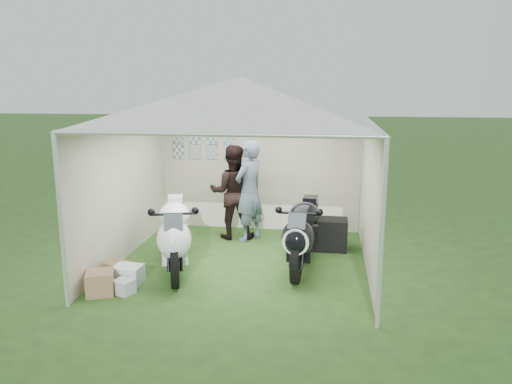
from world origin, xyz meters
TOP-DOWN VIEW (x-y plane):
  - ground at (0.00, 0.00)m, footprint 80.00×80.00m
  - canopy_tent at (-0.00, 0.03)m, footprint 5.66×5.66m
  - motorcycle_white at (-0.97, -0.54)m, footprint 0.93×2.17m
  - motorcycle_black at (0.99, -0.14)m, footprint 0.59×2.17m
  - paddock_stand at (1.07, 0.85)m, footprint 0.43×0.29m
  - person_dark_jacket at (-0.42, 1.32)m, footprint 0.97×0.81m
  - person_blue_jacket at (-0.08, 1.23)m, footprint 0.74×0.82m
  - equipment_box at (1.45, 0.87)m, footprint 0.56×0.45m
  - crate_0 at (-1.51, -1.16)m, footprint 0.44×0.35m
  - crate_1 at (-1.75, -1.56)m, footprint 0.47×0.47m
  - crate_2 at (-1.43, -1.50)m, footprint 0.34×0.32m
  - crate_3 at (-1.71, -1.03)m, footprint 0.49×0.42m

SIDE VIEW (x-z plane):
  - ground at x=0.00m, z-range 0.00..0.00m
  - crate_2 at x=-1.43m, z-range 0.00..0.20m
  - crate_3 at x=-1.71m, z-range 0.00..0.28m
  - crate_0 at x=-1.51m, z-range 0.00..0.28m
  - paddock_stand at x=1.07m, z-range 0.00..0.31m
  - crate_1 at x=-1.75m, z-range 0.00..0.33m
  - equipment_box at x=1.45m, z-range 0.00..0.56m
  - motorcycle_black at x=0.99m, z-range 0.06..1.13m
  - motorcycle_white at x=-0.97m, z-range 0.06..1.16m
  - person_dark_jacket at x=-0.42m, z-range 0.00..1.78m
  - person_blue_jacket at x=-0.08m, z-range 0.00..1.88m
  - canopy_tent at x=0.00m, z-range 1.08..4.08m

